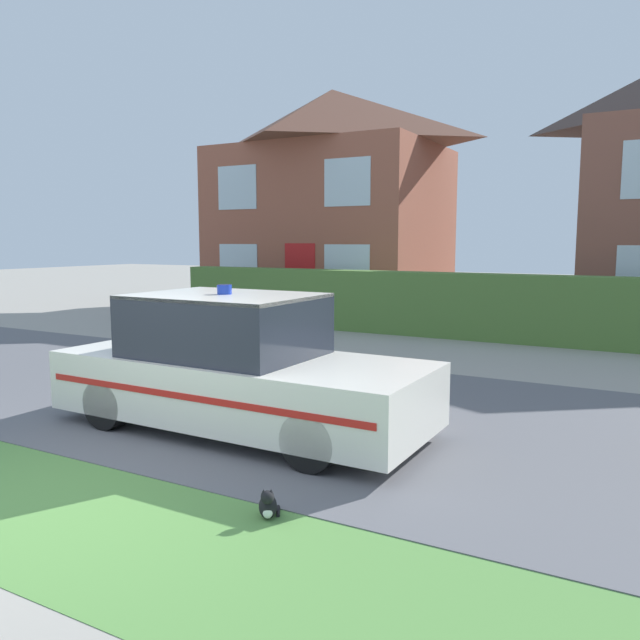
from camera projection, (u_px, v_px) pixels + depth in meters
ground_plane at (52, 497)px, 5.31m from camera, size 80.00×80.00×0.00m
road_strip at (279, 402)px, 8.42m from camera, size 28.00×5.70×0.01m
lawn_verge at (33, 505)px, 5.15m from camera, size 28.00×1.82×0.01m
garden_hedge at (450, 305)px, 14.05m from camera, size 14.52×0.64×1.46m
police_car at (236, 368)px, 7.14m from camera, size 4.41×1.75×1.66m
cat at (268, 505)px, 4.90m from camera, size 0.24×0.32×0.27m
house_left at (332, 198)px, 20.18m from camera, size 7.06×5.48×6.94m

